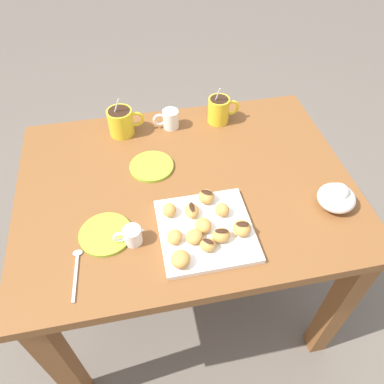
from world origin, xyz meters
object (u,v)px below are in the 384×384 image
Objects in this scene: pastry_plate_square at (206,230)px; beignet_6 at (203,225)px; beignet_2 at (169,210)px; beignet_10 at (242,228)px; beignet_1 at (181,259)px; chocolate_sauce_pitcher at (132,235)px; saucer_lime_left at (152,166)px; dining_table at (186,208)px; beignet_0 at (206,197)px; saucer_lime_right at (106,234)px; beignet_8 at (208,245)px; beignet_4 at (194,236)px; coffee_mug_yellow_left at (121,121)px; beignet_5 at (222,210)px; beignet_9 at (192,211)px; beignet_3 at (221,235)px; ice_cream_bowl at (337,197)px; cream_pitcher_white at (169,118)px; beignet_7 at (175,237)px; coffee_mug_yellow_right at (219,109)px.

pastry_plate_square is 0.03m from beignet_6.
beignet_10 is (0.19, -0.11, -0.00)m from beignet_2.
beignet_2 is (-0.00, 0.17, -0.00)m from beignet_1.
chocolate_sauce_pitcher reaches higher than saucer_lime_left.
dining_table is 21.07× the size of beignet_0.
beignet_1 is (0.20, -0.15, 0.03)m from saucer_lime_right.
beignet_6 and beignet_8 have the same top height.
beignet_4 is (-0.02, -0.24, 0.16)m from dining_table.
beignet_1 is at bearing -79.73° from coffee_mug_yellow_left.
beignet_9 is (-0.09, 0.02, -0.00)m from beignet_5.
beignet_6 is 0.06m from beignet_9.
beignet_1 is 1.05× the size of beignet_4.
beignet_3 is at bearing -65.93° from saucer_lime_left.
ice_cream_bowl is at bearing 13.57° from beignet_1.
pastry_plate_square is 6.20× the size of beignet_5.
coffee_mug_yellow_left is 0.54m from beignet_5.
saucer_lime_right is 2.90× the size of beignet_9.
beignet_4 is (0.16, -0.54, -0.02)m from coffee_mug_yellow_left.
saucer_lime_right is at bearing -169.26° from beignet_0.
saucer_lime_right is at bearing 157.71° from beignet_8.
beignet_10 is (0.13, -0.09, 0.00)m from beignet_9.
saucer_lime_left is 0.39m from beignet_8.
saucer_lime_left is (-0.10, -0.21, -0.03)m from cream_pitcher_white.
cream_pitcher_white is at bearing -0.17° from coffee_mug_yellow_left.
cream_pitcher_white is at bearing 132.06° from ice_cream_bowl.
pastry_plate_square is at bearing 12.46° from beignet_7.
beignet_8 reaches higher than saucer_lime_right.
saucer_lime_left is 0.40m from beignet_10.
beignet_2 is at bearing -121.05° from coffee_mug_yellow_right.
beignet_3 is 1.18× the size of beignet_8.
beignet_9 reaches higher than beignet_4.
coffee_mug_yellow_right reaches higher than saucer_lime_right.
beignet_0 is 1.15× the size of beignet_2.
beignet_4 reaches higher than saucer_lime_left.
beignet_6 reaches higher than dining_table.
coffee_mug_yellow_left is 3.05× the size of beignet_7.
coffee_mug_yellow_left reaches higher than saucer_lime_left.
cream_pitcher_white is at bearing 97.01° from beignet_0.
beignet_5 is 0.84× the size of beignet_6.
chocolate_sauce_pitcher is (-0.01, -0.50, -0.02)m from coffee_mug_yellow_left.
coffee_mug_yellow_right is 2.89× the size of beignet_3.
beignet_4 is (-0.07, -0.14, -0.00)m from beignet_0.
chocolate_sauce_pitcher is 0.59× the size of saucer_lime_right.
beignet_1 reaches higher than beignet_3.
coffee_mug_yellow_left is 3.33× the size of beignet_2.
coffee_mug_yellow_right reaches higher than beignet_10.
beignet_1 is 1.03× the size of beignet_10.
chocolate_sauce_pitcher is at bearing -163.70° from beignet_9.
pastry_plate_square is 5.11× the size of beignet_9.
chocolate_sauce_pitcher is 2.10× the size of beignet_5.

